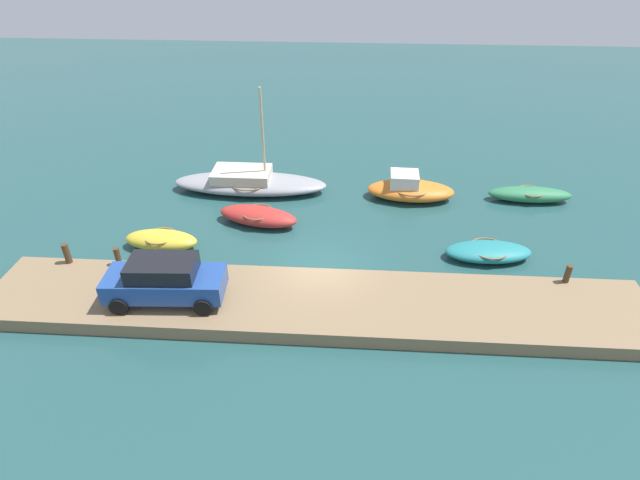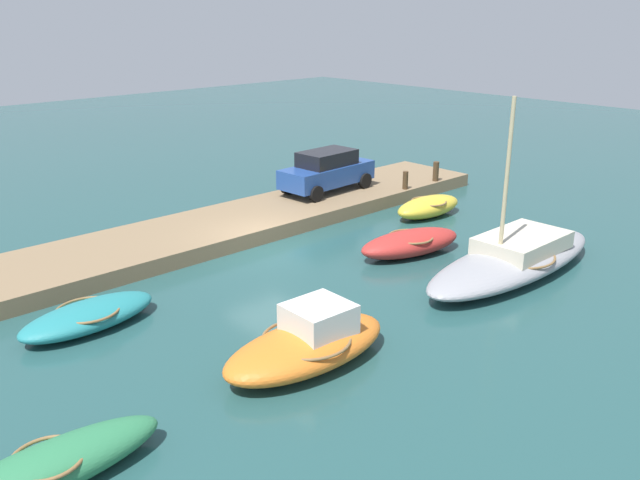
{
  "view_description": "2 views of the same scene",
  "coord_description": "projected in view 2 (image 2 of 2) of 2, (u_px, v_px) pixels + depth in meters",
  "views": [
    {
      "loc": [
        1.12,
        -16.62,
        12.37
      ],
      "look_at": [
        -0.07,
        1.52,
        0.55
      ],
      "focal_mm": 28.74,
      "sensor_mm": 36.0,
      "label": 1
    },
    {
      "loc": [
        13.11,
        16.61,
        7.68
      ],
      "look_at": [
        -0.58,
        1.92,
        0.68
      ],
      "focal_mm": 37.48,
      "sensor_mm": 36.0,
      "label": 2
    }
  ],
  "objects": [
    {
      "name": "dock_platform",
      "position": [
        228.0,
        226.0,
        23.96
      ],
      "size": [
        24.04,
        3.73,
        0.53
      ],
      "primitive_type": "cube",
      "color": "#846B4C",
      "rests_on": "ground_plane"
    },
    {
      "name": "ground_plane",
      "position": [
        269.0,
        249.0,
        22.44
      ],
      "size": [
        84.0,
        84.0,
        0.0
      ],
      "primitive_type": "plane",
      "color": "#234C4C"
    },
    {
      "name": "sailboat_grey",
      "position": [
        514.0,
        258.0,
        20.2
      ],
      "size": [
        7.87,
        2.44,
        5.42
      ],
      "rotation": [
        0.0,
        0.0,
        0.0
      ],
      "color": "#939399",
      "rests_on": "ground_plane"
    },
    {
      "name": "mooring_post_west",
      "position": [
        436.0,
        171.0,
        29.01
      ],
      "size": [
        0.25,
        0.25,
        0.84
      ],
      "primitive_type": "cylinder",
      "color": "#47331E",
      "rests_on": "dock_platform"
    },
    {
      "name": "rowboat_red",
      "position": [
        410.0,
        243.0,
        21.81
      ],
      "size": [
        3.98,
        2.21,
        0.81
      ],
      "rotation": [
        0.0,
        0.0,
        -0.22
      ],
      "color": "#B72D28",
      "rests_on": "ground_plane"
    },
    {
      "name": "parked_car",
      "position": [
        327.0,
        171.0,
        27.24
      ],
      "size": [
        4.23,
        2.01,
        1.68
      ],
      "rotation": [
        0.0,
        0.0,
        0.05
      ],
      "color": "#234793",
      "rests_on": "dock_platform"
    },
    {
      "name": "rowboat_green",
      "position": [
        49.0,
        468.0,
        11.22
      ],
      "size": [
        4.08,
        1.27,
        0.71
      ],
      "rotation": [
        0.0,
        0.0,
        -0.01
      ],
      "color": "#2D7A4C",
      "rests_on": "ground_plane"
    },
    {
      "name": "motorboat_orange",
      "position": [
        308.0,
        343.0,
        15.08
      ],
      "size": [
        4.4,
        2.15,
        1.36
      ],
      "rotation": [
        0.0,
        0.0,
        -0.04
      ],
      "color": "orange",
      "rests_on": "ground_plane"
    },
    {
      "name": "mooring_post_mid_west",
      "position": [
        405.0,
        180.0,
        27.71
      ],
      "size": [
        0.23,
        0.23,
        0.75
      ],
      "primitive_type": "cylinder",
      "color": "#47331E",
      "rests_on": "dock_platform"
    },
    {
      "name": "dinghy_yellow",
      "position": [
        428.0,
        206.0,
        25.84
      ],
      "size": [
        3.22,
        1.48,
        0.78
      ],
      "rotation": [
        0.0,
        0.0,
        -0.05
      ],
      "color": "gold",
      "rests_on": "ground_plane"
    },
    {
      "name": "rowboat_teal",
      "position": [
        88.0,
        316.0,
        16.85
      ],
      "size": [
        3.67,
        1.78,
        0.63
      ],
      "rotation": [
        0.0,
        0.0,
        0.06
      ],
      "color": "teal",
      "rests_on": "ground_plane"
    }
  ]
}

